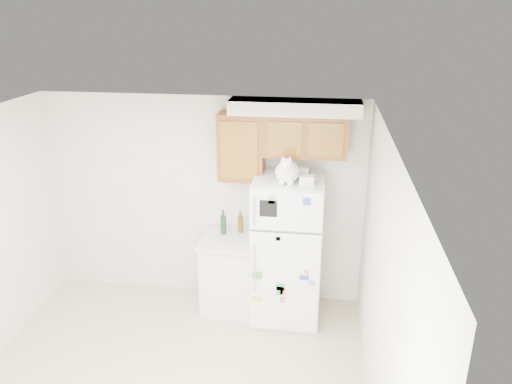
% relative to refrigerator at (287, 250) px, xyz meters
% --- Properties ---
extents(room_shell, '(3.84, 4.04, 2.52)m').
position_rel_refrigerator_xyz_m(room_shell, '(-0.93, -1.36, 0.82)').
color(room_shell, silver).
rests_on(room_shell, ground_plane).
extents(refrigerator, '(0.76, 0.78, 1.70)m').
position_rel_refrigerator_xyz_m(refrigerator, '(0.00, 0.00, 0.00)').
color(refrigerator, white).
rests_on(refrigerator, ground_plane).
extents(base_counter, '(0.64, 0.64, 0.92)m').
position_rel_refrigerator_xyz_m(base_counter, '(-0.69, 0.07, -0.39)').
color(base_counter, white).
rests_on(base_counter, ground_plane).
extents(cat, '(0.32, 0.47, 0.33)m').
position_rel_refrigerator_xyz_m(cat, '(-0.01, -0.12, 0.97)').
color(cat, white).
rests_on(cat, refrigerator).
extents(storage_box_back, '(0.20, 0.16, 0.10)m').
position_rel_refrigerator_xyz_m(storage_box_back, '(0.10, 0.12, 0.90)').
color(storage_box_back, white).
rests_on(storage_box_back, refrigerator).
extents(storage_box_front, '(0.15, 0.11, 0.09)m').
position_rel_refrigerator_xyz_m(storage_box_front, '(0.19, -0.14, 0.89)').
color(storage_box_front, white).
rests_on(storage_box_front, refrigerator).
extents(bottle_green, '(0.07, 0.07, 0.30)m').
position_rel_refrigerator_xyz_m(bottle_green, '(-0.77, 0.17, 0.22)').
color(bottle_green, '#19381E').
rests_on(bottle_green, base_counter).
extents(bottle_amber, '(0.06, 0.06, 0.27)m').
position_rel_refrigerator_xyz_m(bottle_amber, '(-0.58, 0.25, 0.20)').
color(bottle_amber, '#593814').
rests_on(bottle_amber, base_counter).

